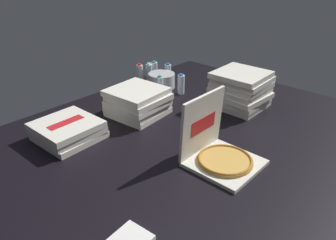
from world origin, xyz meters
TOP-DOWN VIEW (x-y plane):
  - ground_plane at (0.00, 0.00)m, footprint 3.20×2.40m
  - open_pizza_box at (-0.03, -0.36)m, footprint 0.42×0.43m
  - pizza_stack_right_mid at (-0.53, 0.62)m, footprint 0.44×0.43m
  - pizza_stack_right_far at (0.10, 0.54)m, footprint 0.46×0.46m
  - pizza_stack_center_near at (0.82, -0.01)m, footprint 0.45×0.45m
  - ice_bucket at (0.69, 0.83)m, footprint 0.27×0.27m
  - water_bottle_0 at (0.82, 1.06)m, footprint 0.07×0.07m
  - water_bottle_1 at (0.73, 1.05)m, footprint 0.07×0.07m
  - water_bottle_2 at (0.53, 0.70)m, footprint 0.07×0.07m
  - water_bottle_3 at (0.86, 0.90)m, footprint 0.07×0.07m
  - water_bottle_4 at (0.65, 1.11)m, footprint 0.07×0.07m
  - water_bottle_5 at (0.70, 0.58)m, footprint 0.07×0.07m

SIDE VIEW (x-z plane):
  - ground_plane at x=0.00m, z-range -0.02..0.00m
  - pizza_stack_right_mid at x=-0.53m, z-range 0.00..0.14m
  - ice_bucket at x=0.69m, z-range 0.00..0.15m
  - open_pizza_box at x=-0.03m, z-range -0.14..0.31m
  - water_bottle_0 at x=0.82m, z-range -0.01..0.20m
  - water_bottle_1 at x=0.73m, z-range -0.01..0.20m
  - water_bottle_2 at x=0.53m, z-range -0.01..0.20m
  - water_bottle_3 at x=0.86m, z-range -0.01..0.20m
  - water_bottle_4 at x=0.65m, z-range -0.01..0.20m
  - water_bottle_5 at x=0.70m, z-range -0.01..0.20m
  - pizza_stack_right_far at x=0.10m, z-range 0.00..0.23m
  - pizza_stack_center_near at x=0.82m, z-range 0.00..0.32m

